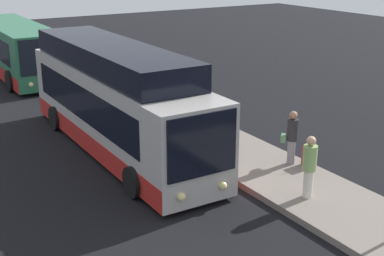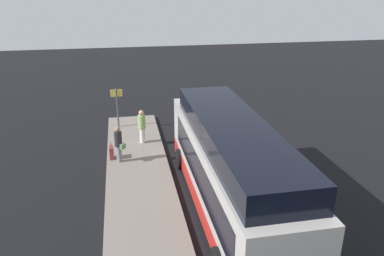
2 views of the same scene
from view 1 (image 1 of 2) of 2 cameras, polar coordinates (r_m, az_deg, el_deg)
The scene contains 7 objects.
ground at distance 18.59m, azimuth -5.83°, elevation -3.27°, with size 80.00×80.00×0.00m, color black.
platform at distance 19.96m, azimuth 2.07°, elevation -1.32°, with size 20.00×2.90×0.20m.
bus_lead at distance 19.04m, azimuth -8.07°, elevation 2.55°, with size 11.25×2.74×3.77m.
bus_second at distance 32.12m, azimuth -18.23°, elevation 7.94°, with size 10.63×2.89×2.91m.
passenger_boarding at distance 15.25m, azimuth 12.42°, elevation -3.83°, with size 0.43×0.43×1.83m.
passenger_waiting at distance 17.51m, azimuth 10.59°, elevation -0.78°, with size 0.60×0.60×1.80m.
suitcase at distance 17.69m, azimuth 12.32°, elevation -3.00°, with size 0.46×0.19×0.87m.
Camera 1 is at (15.63, -7.33, 6.91)m, focal length 50.00 mm.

